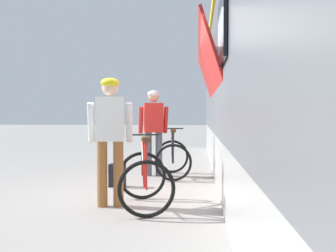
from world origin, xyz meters
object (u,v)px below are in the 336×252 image
(cyclist_near_in_red, at_px, (154,125))
(bicycle_far_red, at_px, (144,178))
(bicycle_near_black, at_px, (173,157))
(backpack_on_platform, at_px, (117,175))
(cyclist_far_in_white, at_px, (110,130))

(cyclist_near_in_red, height_order, bicycle_far_red, cyclist_near_in_red)
(bicycle_near_black, height_order, bicycle_far_red, same)
(bicycle_far_red, distance_m, backpack_on_platform, 1.59)
(bicycle_far_red, bearing_deg, cyclist_near_in_red, 94.19)
(cyclist_near_in_red, relative_size, cyclist_far_in_white, 1.00)
(cyclist_near_in_red, distance_m, bicycle_near_black, 0.78)
(cyclist_far_in_white, relative_size, backpack_on_platform, 4.40)
(cyclist_near_in_red, relative_size, backpack_on_platform, 4.40)
(cyclist_near_in_red, xyz_separation_m, backpack_on_platform, (-0.49, -1.22, -0.85))
(cyclist_near_in_red, bearing_deg, bicycle_far_red, -85.81)
(bicycle_near_black, bearing_deg, bicycle_far_red, -94.73)
(cyclist_far_in_white, relative_size, bicycle_near_black, 1.56)
(backpack_on_platform, bearing_deg, cyclist_far_in_white, -81.69)
(bicycle_far_red, relative_size, backpack_on_platform, 2.98)
(bicycle_near_black, height_order, backpack_on_platform, bicycle_near_black)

